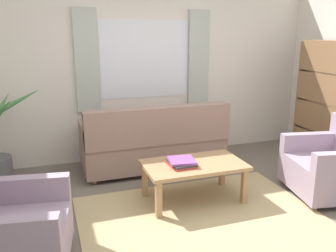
% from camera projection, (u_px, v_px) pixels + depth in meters
% --- Properties ---
extents(ground_plane, '(6.24, 6.24, 0.00)m').
position_uv_depth(ground_plane, '(207.00, 224.00, 3.50)').
color(ground_plane, '#6B6056').
extents(wall_back, '(5.32, 0.12, 2.60)m').
position_uv_depth(wall_back, '(144.00, 69.00, 5.24)').
color(wall_back, silver).
rests_on(wall_back, ground_plane).
extents(window_with_curtains, '(1.98, 0.07, 1.40)m').
position_uv_depth(window_with_curtains, '(145.00, 60.00, 5.12)').
color(window_with_curtains, white).
extents(area_rug, '(2.41, 2.00, 0.01)m').
position_uv_depth(area_rug, '(207.00, 224.00, 3.50)').
color(area_rug, tan).
rests_on(area_rug, ground_plane).
extents(couch, '(1.90, 0.82, 0.92)m').
position_uv_depth(couch, '(154.00, 143.00, 4.85)').
color(couch, gray).
rests_on(couch, ground_plane).
extents(armchair_left, '(0.94, 0.96, 0.88)m').
position_uv_depth(armchair_left, '(5.00, 231.00, 2.74)').
color(armchair_left, '#998499').
rests_on(armchair_left, ground_plane).
extents(armchair_right, '(0.97, 0.98, 0.88)m').
position_uv_depth(armchair_right, '(333.00, 165.00, 4.08)').
color(armchair_right, '#998499').
rests_on(armchair_right, ground_plane).
extents(coffee_table, '(1.10, 0.64, 0.44)m').
position_uv_depth(coffee_table, '(194.00, 168.00, 3.92)').
color(coffee_table, '#A87F56').
rests_on(coffee_table, ground_plane).
extents(book_stack_on_table, '(0.31, 0.33, 0.06)m').
position_uv_depth(book_stack_on_table, '(181.00, 162.00, 3.84)').
color(book_stack_on_table, '#B23833').
rests_on(book_stack_on_table, coffee_table).
extents(bookshelf, '(0.30, 0.94, 1.72)m').
position_uv_depth(bookshelf, '(325.00, 108.00, 5.07)').
color(bookshelf, olive).
rests_on(bookshelf, ground_plane).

